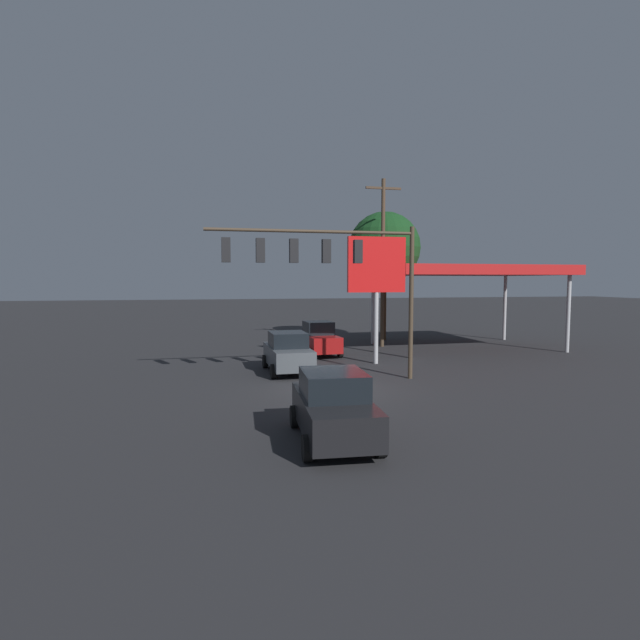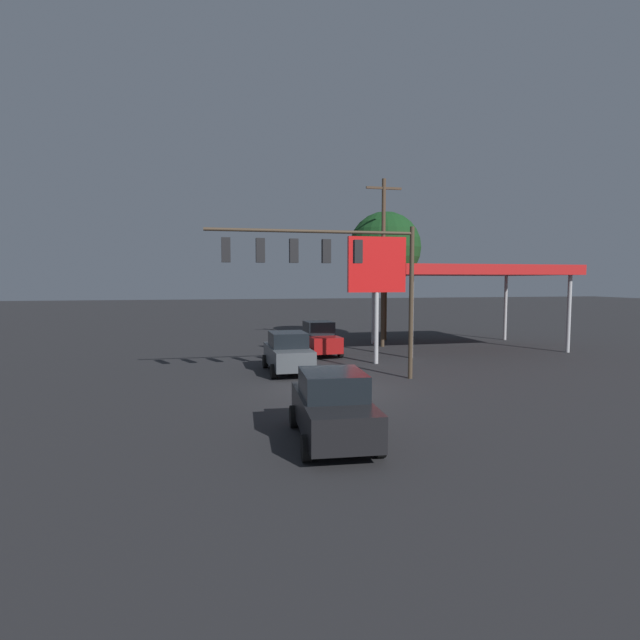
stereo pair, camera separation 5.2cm
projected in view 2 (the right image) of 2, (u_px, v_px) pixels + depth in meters
name	position (u px, v px, depth m)	size (l,w,h in m)	color
ground_plane	(331.00, 389.00, 20.14)	(200.00, 200.00, 0.00)	#262628
traffic_signal_assembly	(326.00, 261.00, 21.15)	(9.03, 0.43, 6.74)	#473828
utility_pole	(383.00, 259.00, 32.70)	(2.40, 0.26, 10.97)	#473828
gas_station_canopy	(465.00, 271.00, 32.27)	(11.45, 7.91, 5.32)	red
price_sign	(377.00, 270.00, 26.01)	(3.12, 0.27, 6.65)	#B7B7BC
hatchback_crossing	(320.00, 339.00, 29.34)	(2.11, 3.88, 1.97)	maroon
sedan_far	(333.00, 407.00, 13.58)	(2.27, 4.50, 1.93)	black
sedan_waiting	(288.00, 352.00, 23.85)	(2.12, 4.43, 1.93)	#474C51
street_tree	(385.00, 248.00, 36.38)	(5.24, 5.24, 9.39)	#4C331E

